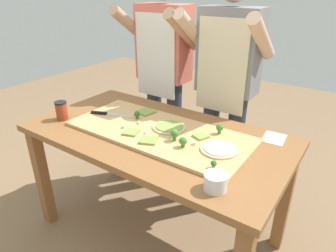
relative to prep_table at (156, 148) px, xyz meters
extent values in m
plane|color=#896B4C|center=(0.00, 0.00, -0.67)|extent=(8.00, 8.00, 0.00)
cube|color=brown|center=(-0.72, -0.36, -0.30)|extent=(0.07, 0.07, 0.74)
cube|color=brown|center=(-0.72, 0.36, -0.30)|extent=(0.07, 0.07, 0.74)
cube|color=brown|center=(0.72, 0.36, -0.30)|extent=(0.07, 0.07, 0.74)
cube|color=brown|center=(0.00, 0.00, 0.09)|extent=(1.55, 0.83, 0.04)
cube|color=tan|center=(0.02, 0.00, 0.12)|extent=(1.09, 0.48, 0.02)
cube|color=#B7BABF|center=(-0.31, 0.02, 0.13)|extent=(0.17, 0.09, 0.00)
cube|color=black|center=(-0.45, -0.03, 0.13)|extent=(0.11, 0.06, 0.02)
cylinder|color=beige|center=(0.06, 0.06, 0.13)|extent=(0.20, 0.20, 0.01)
cylinder|color=#899E4C|center=(0.06, 0.06, 0.14)|extent=(0.16, 0.16, 0.01)
cylinder|color=beige|center=(0.42, -0.01, 0.13)|extent=(0.19, 0.19, 0.01)
cylinder|color=silver|center=(0.42, -0.01, 0.14)|extent=(0.16, 0.16, 0.01)
cube|color=#899E4C|center=(0.06, -0.14, 0.13)|extent=(0.12, 0.12, 0.01)
cube|color=#899E4C|center=(0.27, 0.06, 0.13)|extent=(0.10, 0.10, 0.01)
cube|color=#899E4C|center=(-0.20, 0.16, 0.13)|extent=(0.12, 0.12, 0.01)
cube|color=#899E4C|center=(-0.09, -0.12, 0.13)|extent=(0.11, 0.11, 0.01)
cylinder|color=#3F7220|center=(0.47, -0.18, 0.13)|extent=(0.01, 0.01, 0.01)
sphere|color=#38752D|center=(0.47, -0.18, 0.15)|extent=(0.03, 0.03, 0.03)
cylinder|color=#487A23|center=(0.25, -0.09, 0.14)|extent=(0.02, 0.02, 0.02)
sphere|color=#427F33|center=(0.25, -0.09, 0.16)|extent=(0.04, 0.04, 0.04)
cylinder|color=#487A23|center=(0.33, 0.16, 0.14)|extent=(0.02, 0.02, 0.02)
sphere|color=#427F33|center=(0.33, 0.16, 0.16)|extent=(0.04, 0.04, 0.04)
cylinder|color=#366618|center=(-0.19, 0.05, 0.13)|extent=(0.02, 0.02, 0.02)
sphere|color=#2D6623|center=(-0.19, 0.05, 0.16)|extent=(0.04, 0.04, 0.04)
cylinder|color=#487A23|center=(0.17, -0.06, 0.14)|extent=(0.02, 0.02, 0.03)
sphere|color=#427F33|center=(0.17, -0.06, 0.17)|extent=(0.05, 0.05, 0.05)
cube|color=white|center=(-0.01, -0.08, 0.13)|extent=(0.02, 0.02, 0.01)
cube|color=silver|center=(-0.13, 0.00, 0.13)|extent=(0.02, 0.02, 0.02)
cube|color=white|center=(0.28, -0.03, 0.13)|extent=(0.02, 0.02, 0.02)
cube|color=white|center=(0.54, -0.21, 0.13)|extent=(0.02, 0.02, 0.01)
cube|color=silver|center=(-0.17, -0.10, 0.13)|extent=(0.02, 0.02, 0.02)
cube|color=silver|center=(-0.47, 0.17, 0.13)|extent=(0.03, 0.03, 0.02)
cylinder|color=white|center=(0.53, -0.29, 0.14)|extent=(0.10, 0.10, 0.08)
cylinder|color=white|center=(0.53, -0.29, 0.13)|extent=(0.09, 0.09, 0.04)
cylinder|color=#99381E|center=(-0.61, -0.20, 0.16)|extent=(0.07, 0.07, 0.11)
cylinder|color=black|center=(-0.61, -0.20, 0.22)|extent=(0.07, 0.07, 0.01)
cube|color=white|center=(0.60, 0.32, 0.11)|extent=(0.13, 0.16, 0.00)
cylinder|color=#333847|center=(-0.46, 0.60, -0.22)|extent=(0.12, 0.12, 0.90)
cylinder|color=#333847|center=(-0.26, 0.60, -0.22)|extent=(0.12, 0.12, 0.90)
cube|color=#DB6B5B|center=(-0.36, 0.60, 0.50)|extent=(0.40, 0.20, 0.55)
cube|color=white|center=(-0.36, 0.49, 0.42)|extent=(0.34, 0.01, 0.60)
cylinder|color=tan|center=(-0.59, 0.50, 0.62)|extent=(0.08, 0.39, 0.31)
cylinder|color=tan|center=(-0.13, 0.50, 0.62)|extent=(0.08, 0.39, 0.31)
cylinder|color=#333847|center=(0.07, 0.60, -0.22)|extent=(0.12, 0.12, 0.90)
cylinder|color=#333847|center=(0.27, 0.60, -0.22)|extent=(0.12, 0.12, 0.90)
cube|color=gray|center=(0.17, 0.60, 0.50)|extent=(0.40, 0.20, 0.55)
cube|color=beige|center=(0.17, 0.49, 0.42)|extent=(0.34, 0.01, 0.60)
cylinder|color=#DBB293|center=(-0.06, 0.50, 0.62)|extent=(0.08, 0.39, 0.31)
cylinder|color=#DBB293|center=(0.40, 0.50, 0.62)|extent=(0.08, 0.39, 0.31)
camera|label=1|loc=(0.96, -1.26, 0.90)|focal=31.89mm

